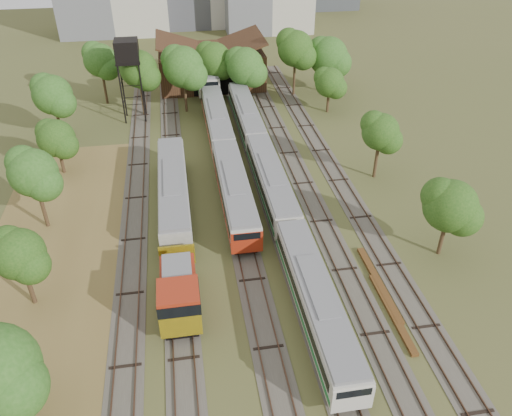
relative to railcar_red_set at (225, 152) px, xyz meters
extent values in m
plane|color=#475123|center=(2.00, -30.43, -1.83)|extent=(240.00, 240.00, 0.00)
cube|color=brown|center=(-16.00, -22.43, -1.81)|extent=(14.00, 60.00, 0.04)
cube|color=#4C473D|center=(-10.00, -5.43, -1.80)|extent=(2.60, 80.00, 0.06)
cube|color=#472D1E|center=(-10.72, -5.43, -1.71)|extent=(0.08, 80.00, 0.14)
cube|color=#472D1E|center=(-9.28, -5.43, -1.71)|extent=(0.08, 80.00, 0.14)
cube|color=#4C473D|center=(-6.00, -5.43, -1.80)|extent=(2.60, 80.00, 0.06)
cube|color=#472D1E|center=(-6.72, -5.43, -1.71)|extent=(0.08, 80.00, 0.14)
cube|color=#472D1E|center=(-5.28, -5.43, -1.71)|extent=(0.08, 80.00, 0.14)
cube|color=#4C473D|center=(0.00, -5.43, -1.80)|extent=(2.60, 80.00, 0.06)
cube|color=#472D1E|center=(-0.72, -5.43, -1.71)|extent=(0.08, 80.00, 0.14)
cube|color=#472D1E|center=(0.72, -5.43, -1.71)|extent=(0.08, 80.00, 0.14)
cube|color=#4C473D|center=(4.00, -5.43, -1.80)|extent=(2.60, 80.00, 0.06)
cube|color=#472D1E|center=(3.28, -5.43, -1.71)|extent=(0.08, 80.00, 0.14)
cube|color=#472D1E|center=(4.72, -5.43, -1.71)|extent=(0.08, 80.00, 0.14)
cube|color=#4C473D|center=(8.00, -5.43, -1.80)|extent=(2.60, 80.00, 0.06)
cube|color=#472D1E|center=(7.28, -5.43, -1.71)|extent=(0.08, 80.00, 0.14)
cube|color=#472D1E|center=(8.72, -5.43, -1.71)|extent=(0.08, 80.00, 0.14)
cube|color=#4C473D|center=(12.00, -5.43, -1.80)|extent=(2.60, 80.00, 0.06)
cube|color=#472D1E|center=(11.28, -5.43, -1.71)|extent=(0.08, 80.00, 0.14)
cube|color=#472D1E|center=(12.72, -5.43, -1.71)|extent=(0.08, 80.00, 0.14)
cube|color=black|center=(0.00, -8.69, -1.45)|extent=(2.08, 15.64, 0.76)
cube|color=beige|center=(0.00, -8.69, 0.11)|extent=(2.74, 17.00, 2.37)
cube|color=black|center=(0.00, -8.69, 0.39)|extent=(2.80, 15.64, 0.80)
cube|color=slate|center=(0.00, -8.69, 1.46)|extent=(2.52, 16.66, 0.34)
cube|color=#9A2610|center=(0.00, -8.69, -0.55)|extent=(2.80, 16.66, 0.43)
cube|color=#9A2610|center=(0.00, -17.14, -0.01)|extent=(2.78, 0.25, 2.13)
cube|color=black|center=(0.00, 8.81, -1.45)|extent=(2.08, 15.64, 0.76)
cube|color=beige|center=(0.00, 8.81, 0.11)|extent=(2.74, 17.00, 2.37)
cube|color=black|center=(0.00, 8.81, 0.39)|extent=(2.80, 15.64, 0.80)
cube|color=slate|center=(0.00, 8.81, 1.46)|extent=(2.52, 16.66, 0.34)
cube|color=#9A2610|center=(0.00, 8.81, -0.55)|extent=(2.80, 16.66, 0.43)
cube|color=black|center=(4.00, -24.93, -1.47)|extent=(1.99, 15.64, 0.72)
cube|color=beige|center=(4.00, -24.93, 0.02)|extent=(2.62, 17.00, 2.26)
cube|color=black|center=(4.00, -24.93, 0.29)|extent=(2.68, 15.64, 0.77)
cube|color=slate|center=(4.00, -24.93, 1.31)|extent=(2.41, 16.66, 0.32)
cube|color=#19662E|center=(4.00, -24.93, -0.61)|extent=(2.68, 16.66, 0.41)
cube|color=beige|center=(4.00, -33.38, -0.09)|extent=(2.66, 0.25, 2.03)
cube|color=black|center=(4.00, -7.43, -1.47)|extent=(1.99, 15.64, 0.72)
cube|color=beige|center=(4.00, -7.43, 0.02)|extent=(2.62, 17.00, 2.26)
cube|color=black|center=(4.00, -7.43, 0.29)|extent=(2.68, 15.64, 0.77)
cube|color=slate|center=(4.00, -7.43, 1.31)|extent=(2.41, 16.66, 0.32)
cube|color=#19662E|center=(4.00, -7.43, -0.61)|extent=(2.68, 16.66, 0.41)
cube|color=black|center=(4.00, 10.07, -1.47)|extent=(1.99, 15.64, 0.72)
cube|color=beige|center=(4.00, 10.07, 0.02)|extent=(2.62, 17.00, 2.26)
cube|color=black|center=(4.00, 10.07, 0.29)|extent=(2.68, 15.64, 0.77)
cube|color=slate|center=(4.00, 10.07, 1.31)|extent=(2.41, 16.66, 0.32)
cube|color=#19662E|center=(4.00, 10.07, -0.61)|extent=(2.68, 16.66, 0.41)
cube|color=black|center=(0.00, 27.31, -1.40)|extent=(2.37, 14.72, 0.86)
cube|color=beige|center=(0.00, 27.31, 0.38)|extent=(3.12, 16.00, 2.69)
cube|color=black|center=(0.00, 27.31, 0.70)|extent=(3.18, 14.72, 0.92)
cube|color=slate|center=(0.00, 27.31, 1.92)|extent=(2.87, 15.68, 0.39)
cube|color=#19662E|center=(0.00, 27.31, -0.38)|extent=(3.18, 15.68, 0.48)
cube|color=beige|center=(0.00, 19.36, 0.24)|extent=(3.16, 0.25, 2.42)
cube|color=black|center=(-6.00, -21.82, -1.34)|extent=(2.42, 7.20, 0.99)
cube|color=#9A2610|center=(-6.00, -21.02, -0.02)|extent=(2.75, 4.40, 1.65)
cube|color=#9A2610|center=(-6.00, -24.42, 0.64)|extent=(2.97, 2.86, 2.97)
cube|color=black|center=(-6.00, -24.42, 1.36)|extent=(3.02, 2.91, 0.99)
cube|color=gold|center=(-6.00, -25.77, -0.07)|extent=(2.97, 0.20, 1.98)
cube|color=gold|center=(-6.00, -17.87, -0.07)|extent=(2.97, 0.20, 1.98)
cube|color=slate|center=(-6.00, -21.82, 1.80)|extent=(2.20, 3.60, 0.22)
cube|color=black|center=(-6.00, -7.82, -1.44)|extent=(2.14, 16.56, 0.78)
cube|color=gray|center=(-6.00, -7.82, 0.16)|extent=(2.82, 18.00, 2.43)
cube|color=black|center=(-6.00, -7.82, 0.45)|extent=(2.88, 16.56, 0.83)
cube|color=slate|center=(-6.00, -7.82, 1.55)|extent=(2.59, 17.64, 0.35)
cylinder|color=black|center=(-11.93, 14.05, 2.11)|extent=(0.20, 0.20, 7.89)
cylinder|color=black|center=(-9.27, 14.05, 2.11)|extent=(0.20, 0.20, 7.89)
cylinder|color=black|center=(-11.93, 16.71, 2.11)|extent=(0.20, 0.20, 7.89)
cylinder|color=black|center=(-9.27, 16.71, 2.11)|extent=(0.20, 0.20, 7.89)
cube|color=black|center=(-10.60, 15.38, 6.16)|extent=(3.11, 3.11, 0.20)
cube|color=black|center=(-10.60, 15.38, 7.59)|extent=(2.96, 2.96, 2.66)
cube|color=brown|center=(10.00, -25.50, -1.69)|extent=(0.57, 8.48, 0.28)
cube|color=brown|center=(10.20, -22.23, -1.68)|extent=(0.57, 9.12, 0.30)
cube|color=#382014|center=(1.00, 27.57, 0.92)|extent=(16.00, 11.00, 5.50)
cube|color=#382014|center=(-3.00, 27.57, 4.27)|extent=(8.45, 11.55, 2.96)
cube|color=#382014|center=(5.00, 27.57, 4.27)|extent=(8.45, 11.55, 2.96)
cube|color=black|center=(1.00, 22.12, 0.37)|extent=(6.40, 0.15, 4.12)
cylinder|color=#382616|center=(-16.66, -30.16, -0.01)|extent=(0.36, 0.36, 3.64)
cylinder|color=#382616|center=(-17.36, -19.70, 0.10)|extent=(0.36, 0.36, 3.85)
sphere|color=#1E4913|center=(-17.36, -19.70, 3.07)|extent=(3.91, 3.91, 3.91)
cylinder|color=#382616|center=(-18.17, -9.11, 0.49)|extent=(0.36, 0.36, 4.63)
sphere|color=#1E4913|center=(-18.17, -9.11, 4.06)|extent=(4.41, 4.41, 4.41)
cylinder|color=#382616|center=(-18.20, 1.44, -0.16)|extent=(0.36, 0.36, 3.34)
sphere|color=#1E4913|center=(-18.20, 1.44, 2.42)|extent=(4.11, 4.11, 4.11)
cylinder|color=#382616|center=(-19.70, 10.43, 0.49)|extent=(0.36, 0.36, 4.64)
sphere|color=#1E4913|center=(-19.70, 10.43, 4.08)|extent=(4.82, 4.82, 4.82)
cylinder|color=#382616|center=(-15.01, 21.82, 0.68)|extent=(0.36, 0.36, 5.02)
sphere|color=#1E4913|center=(-15.01, 21.82, 4.56)|extent=(4.66, 4.66, 4.66)
cylinder|color=#382616|center=(-9.51, 16.62, 0.74)|extent=(0.36, 0.36, 5.14)
sphere|color=#1E4913|center=(-9.51, 16.62, 4.71)|extent=(5.03, 5.03, 5.03)
cylinder|color=#382616|center=(-3.58, 16.84, 0.68)|extent=(0.36, 0.36, 5.02)
sphere|color=#1E4913|center=(-3.58, 16.84, 4.56)|extent=(5.61, 5.61, 5.61)
cylinder|color=#382616|center=(1.05, 21.74, 0.37)|extent=(0.36, 0.36, 4.41)
sphere|color=#1E4913|center=(1.05, 21.74, 3.78)|extent=(5.09, 5.09, 5.09)
cylinder|color=#382616|center=(5.21, 18.77, 0.28)|extent=(0.36, 0.36, 4.23)
sphere|color=#1E4913|center=(5.21, 18.77, 3.55)|extent=(5.37, 5.37, 5.37)
cylinder|color=#382616|center=(12.96, 20.78, 0.92)|extent=(0.36, 0.36, 5.49)
sphere|color=#1E4913|center=(12.96, 20.78, 5.16)|extent=(5.24, 5.24, 5.24)
cylinder|color=#382616|center=(18.11, 20.92, 0.34)|extent=(0.36, 0.36, 4.34)
sphere|color=#1E4913|center=(18.11, 20.92, 3.70)|extent=(5.80, 5.80, 5.80)
cylinder|color=#382616|center=(16.95, -19.18, 0.16)|extent=(0.36, 0.36, 3.99)
sphere|color=#1E4913|center=(16.95, -19.18, 3.24)|extent=(4.54, 4.54, 4.54)
cylinder|color=#382616|center=(16.15, -5.27, 0.33)|extent=(0.36, 0.36, 4.31)
sphere|color=#1E4913|center=(16.15, -5.27, 3.66)|extent=(3.98, 3.98, 3.98)
cylinder|color=#382616|center=(16.18, 13.41, -0.15)|extent=(0.36, 0.36, 3.37)
sphere|color=#1E4913|center=(16.18, 13.41, 2.46)|extent=(4.07, 4.07, 4.07)
camera|label=1|loc=(-4.82, -50.79, 26.30)|focal=35.00mm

